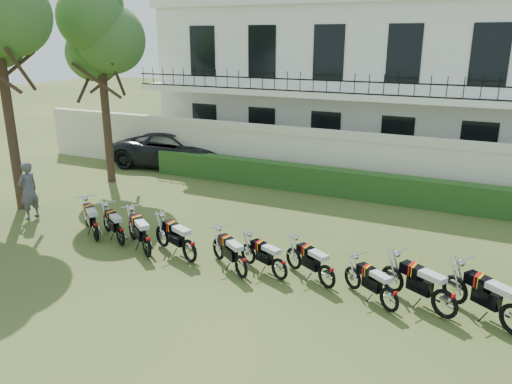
{
  "coord_description": "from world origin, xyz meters",
  "views": [
    {
      "loc": [
        4.97,
        -10.27,
        5.69
      ],
      "look_at": [
        -0.96,
        2.04,
        1.45
      ],
      "focal_mm": 35.0,
      "sensor_mm": 36.0,
      "label": 1
    }
  ],
  "objects_px": {
    "motorcycle_1": "(120,231)",
    "tree_west_near": "(99,32)",
    "motorcycle_5": "(280,264)",
    "inspector": "(28,191)",
    "motorcycle_6": "(327,271)",
    "motorcycle_0": "(95,226)",
    "motorcycle_2": "(146,240)",
    "motorcycle_3": "(189,245)",
    "motorcycle_7": "(390,294)",
    "motorcycle_4": "(241,261)",
    "motorcycle_8": "(445,297)",
    "suv": "(177,149)"
  },
  "relations": [
    {
      "from": "motorcycle_1",
      "to": "motorcycle_7",
      "type": "xyz_separation_m",
      "value": [
        7.6,
        -0.32,
        -0.02
      ]
    },
    {
      "from": "motorcycle_1",
      "to": "motorcycle_8",
      "type": "xyz_separation_m",
      "value": [
        8.69,
        -0.08,
        0.06
      ]
    },
    {
      "from": "motorcycle_3",
      "to": "suv",
      "type": "bearing_deg",
      "value": 59.24
    },
    {
      "from": "suv",
      "to": "motorcycle_4",
      "type": "bearing_deg",
      "value": -145.52
    },
    {
      "from": "motorcycle_0",
      "to": "motorcycle_5",
      "type": "xyz_separation_m",
      "value": [
        5.76,
        0.07,
        -0.05
      ]
    },
    {
      "from": "motorcycle_0",
      "to": "motorcycle_7",
      "type": "relative_size",
      "value": 1.09
    },
    {
      "from": "motorcycle_3",
      "to": "motorcycle_7",
      "type": "relative_size",
      "value": 1.25
    },
    {
      "from": "inspector",
      "to": "motorcycle_3",
      "type": "bearing_deg",
      "value": 85.29
    },
    {
      "from": "motorcycle_1",
      "to": "motorcycle_7",
      "type": "distance_m",
      "value": 7.61
    },
    {
      "from": "inspector",
      "to": "tree_west_near",
      "type": "bearing_deg",
      "value": -171.74
    },
    {
      "from": "motorcycle_7",
      "to": "tree_west_near",
      "type": "bearing_deg",
      "value": 100.48
    },
    {
      "from": "motorcycle_0",
      "to": "motorcycle_1",
      "type": "bearing_deg",
      "value": -50.5
    },
    {
      "from": "motorcycle_5",
      "to": "motorcycle_6",
      "type": "height_order",
      "value": "motorcycle_6"
    },
    {
      "from": "tree_west_near",
      "to": "inspector",
      "type": "height_order",
      "value": "tree_west_near"
    },
    {
      "from": "motorcycle_1",
      "to": "motorcycle_4",
      "type": "bearing_deg",
      "value": -63.04
    },
    {
      "from": "motorcycle_7",
      "to": "motorcycle_8",
      "type": "height_order",
      "value": "motorcycle_8"
    },
    {
      "from": "tree_west_near",
      "to": "motorcycle_8",
      "type": "bearing_deg",
      "value": -21.08
    },
    {
      "from": "motorcycle_2",
      "to": "motorcycle_5",
      "type": "relative_size",
      "value": 1.04
    },
    {
      "from": "motorcycle_6",
      "to": "motorcycle_8",
      "type": "xyz_separation_m",
      "value": [
        2.63,
        -0.2,
        0.06
      ]
    },
    {
      "from": "suv",
      "to": "tree_west_near",
      "type": "bearing_deg",
      "value": 155.37
    },
    {
      "from": "tree_west_near",
      "to": "suv",
      "type": "height_order",
      "value": "tree_west_near"
    },
    {
      "from": "motorcycle_0",
      "to": "suv",
      "type": "distance_m",
      "value": 8.9
    },
    {
      "from": "motorcycle_8",
      "to": "suv",
      "type": "bearing_deg",
      "value": 84.58
    },
    {
      "from": "motorcycle_3",
      "to": "motorcycle_5",
      "type": "distance_m",
      "value": 2.52
    },
    {
      "from": "motorcycle_1",
      "to": "inspector",
      "type": "bearing_deg",
      "value": 113.98
    },
    {
      "from": "motorcycle_0",
      "to": "motorcycle_2",
      "type": "height_order",
      "value": "motorcycle_2"
    },
    {
      "from": "motorcycle_5",
      "to": "inspector",
      "type": "xyz_separation_m",
      "value": [
        -9.06,
        0.52,
        0.51
      ]
    },
    {
      "from": "motorcycle_8",
      "to": "suv",
      "type": "distance_m",
      "value": 15.05
    },
    {
      "from": "motorcycle_3",
      "to": "motorcycle_1",
      "type": "bearing_deg",
      "value": 110.89
    },
    {
      "from": "motorcycle_6",
      "to": "motorcycle_4",
      "type": "bearing_deg",
      "value": 131.11
    },
    {
      "from": "motorcycle_6",
      "to": "inspector",
      "type": "height_order",
      "value": "inspector"
    },
    {
      "from": "inspector",
      "to": "motorcycle_4",
      "type": "bearing_deg",
      "value": 84.95
    },
    {
      "from": "motorcycle_5",
      "to": "motorcycle_6",
      "type": "bearing_deg",
      "value": -61.81
    },
    {
      "from": "tree_west_near",
      "to": "suv",
      "type": "bearing_deg",
      "value": 72.82
    },
    {
      "from": "motorcycle_0",
      "to": "motorcycle_2",
      "type": "distance_m",
      "value": 2.06
    },
    {
      "from": "tree_west_near",
      "to": "motorcycle_1",
      "type": "distance_m",
      "value": 8.85
    },
    {
      "from": "motorcycle_2",
      "to": "suv",
      "type": "height_order",
      "value": "suv"
    },
    {
      "from": "inspector",
      "to": "suv",
      "type": "bearing_deg",
      "value": 177.83
    },
    {
      "from": "motorcycle_3",
      "to": "motorcycle_8",
      "type": "relative_size",
      "value": 1.02
    },
    {
      "from": "motorcycle_1",
      "to": "tree_west_near",
      "type": "bearing_deg",
      "value": 74.34
    },
    {
      "from": "inspector",
      "to": "motorcycle_1",
      "type": "bearing_deg",
      "value": 83.49
    },
    {
      "from": "motorcycle_0",
      "to": "motorcycle_3",
      "type": "height_order",
      "value": "motorcycle_3"
    },
    {
      "from": "motorcycle_8",
      "to": "motorcycle_0",
      "type": "bearing_deg",
      "value": 118.52
    },
    {
      "from": "motorcycle_5",
      "to": "motorcycle_7",
      "type": "distance_m",
      "value": 2.73
    },
    {
      "from": "motorcycle_6",
      "to": "motorcycle_8",
      "type": "height_order",
      "value": "motorcycle_8"
    },
    {
      "from": "motorcycle_2",
      "to": "motorcycle_4",
      "type": "xyz_separation_m",
      "value": [
        2.84,
        0.02,
        -0.04
      ]
    },
    {
      "from": "tree_west_near",
      "to": "motorcycle_2",
      "type": "xyz_separation_m",
      "value": [
        5.94,
        -5.43,
        -5.38
      ]
    },
    {
      "from": "motorcycle_0",
      "to": "motorcycle_8",
      "type": "xyz_separation_m",
      "value": [
        9.56,
        -0.03,
        0.03
      ]
    },
    {
      "from": "motorcycle_3",
      "to": "motorcycle_6",
      "type": "height_order",
      "value": "motorcycle_3"
    },
    {
      "from": "motorcycle_5",
      "to": "inspector",
      "type": "relative_size",
      "value": 0.86
    }
  ]
}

